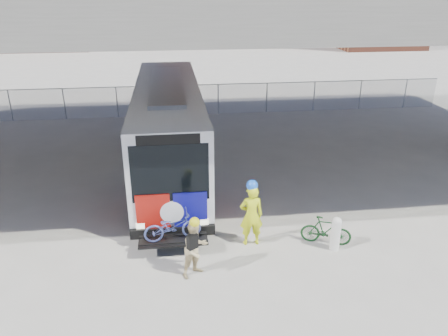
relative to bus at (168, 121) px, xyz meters
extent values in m
plane|color=#9E9991|center=(2.00, -3.80, -2.11)|extent=(160.00, 160.00, 0.00)
cube|color=silver|center=(0.00, -0.03, -0.16)|extent=(2.55, 12.00, 3.20)
cube|color=black|center=(0.00, 0.47, 0.48)|extent=(2.61, 11.00, 1.28)
cube|color=black|center=(0.00, -5.98, 0.22)|extent=(2.24, 0.12, 1.76)
cube|color=black|center=(0.00, -5.98, 1.25)|extent=(1.78, 0.12, 0.30)
cube|color=black|center=(0.00, -6.08, -1.66)|extent=(2.55, 0.20, 0.30)
cube|color=#9C120C|center=(-0.55, -6.05, -1.01)|extent=(1.00, 0.08, 1.20)
cube|color=navy|center=(0.55, -6.05, -1.01)|extent=(1.00, 0.08, 1.20)
cylinder|color=silver|center=(0.00, -6.07, -1.01)|extent=(0.70, 0.06, 0.70)
cube|color=gray|center=(0.00, -0.03, 1.51)|extent=(1.28, 7.20, 0.14)
cube|color=black|center=(0.00, -6.58, -1.66)|extent=(2.00, 0.70, 0.06)
cylinder|color=black|center=(-1.16, -4.43, -1.61)|extent=(0.30, 1.00, 1.00)
cylinder|color=black|center=(1.15, -4.43, -1.61)|extent=(0.30, 1.00, 1.00)
cylinder|color=black|center=(-1.16, 4.17, -1.61)|extent=(0.30, 1.00, 1.00)
cylinder|color=black|center=(1.15, 4.17, -1.61)|extent=(0.30, 1.00, 1.00)
cube|color=#9C120C|center=(-1.31, -3.83, -0.81)|extent=(0.06, 2.60, 1.70)
cube|color=navy|center=(-1.31, -2.23, -0.81)|extent=(0.06, 1.40, 1.70)
cube|color=#9C120C|center=(1.30, -3.83, -0.81)|extent=(0.06, 2.60, 1.70)
cube|color=navy|center=(1.30, -2.23, -0.81)|extent=(0.06, 1.40, 1.70)
imported|color=#435195|center=(0.00, -6.58, -1.19)|extent=(1.72, 0.81, 0.87)
cube|color=#605E59|center=(2.00, 0.20, 4.64)|extent=(40.00, 16.00, 1.50)
cylinder|color=gray|center=(-6.00, 8.20, -1.21)|extent=(0.06, 0.06, 1.80)
cylinder|color=gray|center=(-2.00, 8.20, -1.21)|extent=(0.06, 0.06, 1.80)
cylinder|color=gray|center=(2.00, 8.20, -1.21)|extent=(0.06, 0.06, 1.80)
cylinder|color=gray|center=(6.00, 8.20, -1.21)|extent=(0.06, 0.06, 1.80)
cylinder|color=gray|center=(10.00, 8.20, -1.21)|extent=(0.06, 0.06, 1.80)
cylinder|color=gray|center=(14.00, 8.20, -1.21)|extent=(0.06, 0.06, 1.80)
plane|color=gray|center=(2.00, 8.20, -1.21)|extent=(30.00, 0.00, 30.00)
cube|color=gray|center=(2.00, 8.20, -0.29)|extent=(30.00, 0.05, 0.04)
cube|color=brown|center=(-16.00, 41.20, 2.89)|extent=(14.00, 10.00, 10.00)
cube|color=brown|center=(26.00, 36.20, 1.89)|extent=(10.00, 8.00, 8.00)
cylinder|color=silver|center=(4.77, -6.97, -1.64)|extent=(0.28, 0.28, 0.95)
sphere|color=silver|center=(4.77, -6.97, -1.16)|extent=(0.28, 0.28, 0.28)
imported|color=#D8E718|center=(2.34, -6.33, -1.14)|extent=(0.71, 0.47, 1.94)
sphere|color=blue|center=(2.34, -6.33, -0.15)|extent=(0.34, 0.34, 0.34)
imported|color=tan|center=(0.58, -7.66, -1.31)|extent=(0.98, 0.93, 1.60)
sphere|color=yellow|center=(0.58, -7.66, -0.49)|extent=(0.28, 0.28, 0.28)
cube|color=black|center=(0.50, -7.83, -0.96)|extent=(0.32, 0.29, 0.40)
imported|color=#123A18|center=(4.60, -6.62, -1.65)|extent=(1.57, 0.93, 0.91)
camera|label=1|loc=(0.10, -17.56, 5.21)|focal=35.00mm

